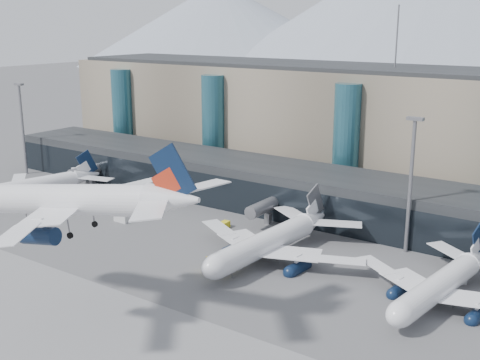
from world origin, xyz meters
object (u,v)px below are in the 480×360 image
object	(u,v)px
jet_parked_left	(42,180)
veh_f	(24,186)
veh_g	(261,248)
veh_h	(219,263)
lightmast_left	(22,123)
veh_b	(224,225)
jet_parked_right	(447,274)
lightmast_mid	(411,178)
hero_jet	(92,193)
jet_parked_mid	(277,232)
veh_a	(123,217)
veh_d	(458,279)

from	to	relation	value
jet_parked_left	veh_f	xyz separation A→B (m)	(-9.62, 1.63, -3.30)
veh_g	veh_h	size ratio (longest dim) A/B	0.52
lightmast_left	veh_b	distance (m)	75.43
lightmast_left	jet_parked_right	xyz separation A→B (m)	(122.06, -12.65, -10.32)
lightmast_mid	hero_jet	xyz separation A→B (m)	(-27.53, -51.13, 4.76)
jet_parked_mid	veh_a	world-z (taller)	jet_parked_mid
lightmast_mid	hero_jet	world-z (taller)	hero_jet
jet_parked_right	veh_f	xyz separation A→B (m)	(-108.16, 1.67, -3.08)
jet_parked_mid	jet_parked_left	bearing A→B (deg)	94.07
veh_d	veh_g	xyz separation A→B (m)	(-34.55, -6.72, -0.13)
veh_g	jet_parked_right	bearing A→B (deg)	80.53
jet_parked_left	veh_g	world-z (taller)	jet_parked_left
lightmast_left	jet_parked_mid	xyz separation A→B (m)	(90.92, -12.46, -9.77)
jet_parked_right	veh_f	world-z (taller)	jet_parked_right
lightmast_left	hero_jet	distance (m)	95.61
veh_g	jet_parked_left	bearing A→B (deg)	-99.23
lightmast_mid	veh_g	bearing A→B (deg)	-145.41
veh_h	jet_parked_right	bearing A→B (deg)	-36.83
jet_parked_mid	veh_f	world-z (taller)	jet_parked_mid
veh_d	lightmast_left	bearing A→B (deg)	145.04
jet_parked_left	jet_parked_right	size ratio (longest dim) A/B	1.07
veh_a	hero_jet	bearing A→B (deg)	-48.78
lightmast_left	veh_f	bearing A→B (deg)	-38.29
jet_parked_left	veh_a	world-z (taller)	jet_parked_left
lightmast_left	hero_jet	world-z (taller)	hero_jet
jet_parked_mid	veh_d	size ratio (longest dim) A/B	14.36
lightmast_mid	jet_parked_left	world-z (taller)	lightmast_mid
lightmast_mid	veh_a	distance (m)	60.96
jet_parked_left	veh_g	size ratio (longest dim) A/B	16.46
veh_b	veh_h	bearing A→B (deg)	-149.52
veh_a	lightmast_mid	bearing A→B (deg)	17.39
jet_parked_right	lightmast_left	bearing A→B (deg)	91.67
lightmast_left	veh_f	world-z (taller)	lightmast_left
veh_b	veh_f	world-z (taller)	veh_f
veh_b	veh_d	world-z (taller)	veh_d
hero_jet	veh_f	xyz separation A→B (m)	(-68.57, 37.16, -18.16)
veh_g	veh_a	bearing A→B (deg)	-95.57
jet_parked_left	jet_parked_mid	distance (m)	67.40
jet_parked_left	veh_h	xyz separation A→B (m)	(62.54, -11.18, -3.18)
lightmast_mid	veh_h	size ratio (longest dim) A/B	6.17
lightmast_mid	veh_h	world-z (taller)	lightmast_mid
lightmast_mid	jet_parked_right	distance (m)	22.29
veh_a	veh_b	bearing A→B (deg)	23.85
jet_parked_left	veh_b	size ratio (longest dim) A/B	14.88
jet_parked_right	veh_a	bearing A→B (deg)	99.34
hero_jet	veh_f	distance (m)	80.08
lightmast_left	veh_a	distance (m)	56.86
veh_d	lightmast_mid	bearing A→B (deg)	111.52
lightmast_mid	jet_parked_left	size ratio (longest dim) A/B	0.72
lightmast_mid	veh_g	world-z (taller)	lightmast_mid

